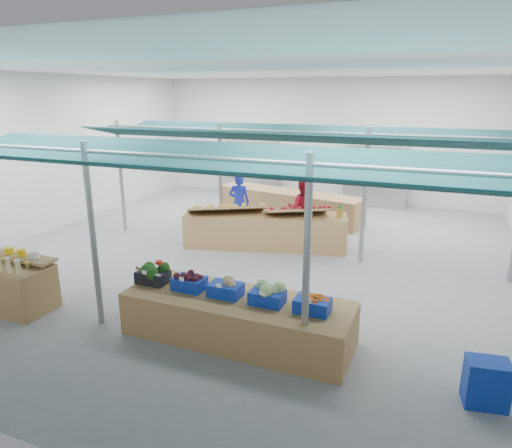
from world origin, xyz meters
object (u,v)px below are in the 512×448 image
object	(u,v)px
fruit_counter	(265,230)
crate_stack	(486,383)
vendor_right	(302,208)
bottle_shelf	(5,283)
veg_counter	(238,318)
vendor_left	(239,202)

from	to	relation	value
fruit_counter	crate_stack	world-z (taller)	fruit_counter
vendor_right	bottle_shelf	bearing A→B (deg)	43.15
veg_counter	vendor_right	xyz separation A→B (m)	(-0.59, 5.36, 0.44)
veg_counter	vendor_right	size ratio (longest dim) A/B	2.24
vendor_left	vendor_right	world-z (taller)	same
fruit_counter	bottle_shelf	bearing A→B (deg)	-137.63
bottle_shelf	vendor_left	distance (m)	6.20
vendor_left	crate_stack	bearing A→B (deg)	121.33
bottle_shelf	veg_counter	distance (m)	4.33
bottle_shelf	vendor_right	world-z (taller)	vendor_right
fruit_counter	vendor_left	xyz separation A→B (m)	(-1.20, 1.10, 0.37)
veg_counter	vendor_left	distance (m)	5.89
veg_counter	fruit_counter	world-z (taller)	fruit_counter
crate_stack	vendor_left	size ratio (longest dim) A/B	0.38
bottle_shelf	veg_counter	xyz separation A→B (m)	(4.30, 0.52, -0.10)
veg_counter	crate_stack	xyz separation A→B (m)	(3.45, -0.28, -0.05)
crate_stack	vendor_left	distance (m)	8.14
bottle_shelf	vendor_right	size ratio (longest dim) A/B	1.15
fruit_counter	crate_stack	xyz separation A→B (m)	(4.64, -4.54, -0.12)
fruit_counter	crate_stack	distance (m)	6.50
veg_counter	vendor_left	xyz separation A→B (m)	(-2.39, 5.36, 0.44)
vendor_left	veg_counter	bearing A→B (deg)	99.38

